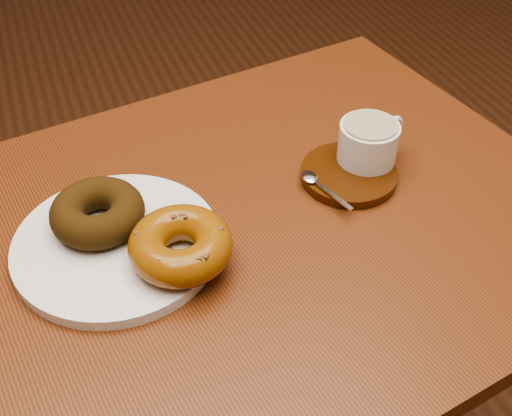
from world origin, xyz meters
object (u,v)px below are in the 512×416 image
object	(u,v)px
cafe_table	(243,291)
coffee_cup	(369,141)
saucer	(349,174)
donut_plate	(117,244)

from	to	relation	value
cafe_table	coffee_cup	xyz separation A→B (m)	(0.21, 0.05, 0.18)
cafe_table	saucer	distance (m)	0.22
saucer	cafe_table	bearing A→B (deg)	-169.10
saucer	coffee_cup	bearing A→B (deg)	24.76
coffee_cup	donut_plate	bearing A→B (deg)	168.25
donut_plate	saucer	size ratio (longest dim) A/B	1.89
cafe_table	saucer	xyz separation A→B (m)	(0.17, 0.03, 0.14)
donut_plate	coffee_cup	distance (m)	0.37
donut_plate	coffee_cup	size ratio (longest dim) A/B	2.35
cafe_table	donut_plate	world-z (taller)	donut_plate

